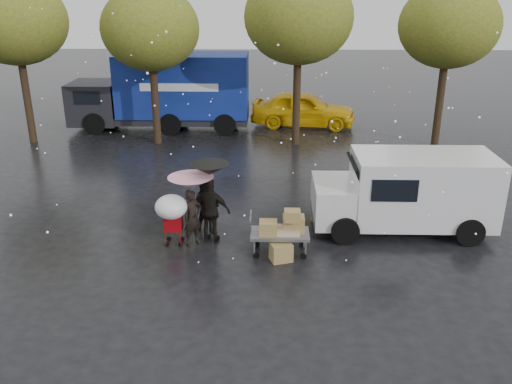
{
  "coord_description": "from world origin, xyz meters",
  "views": [
    {
      "loc": [
        1.4,
        -12.71,
        6.59
      ],
      "look_at": [
        1.03,
        1.0,
        1.24
      ],
      "focal_mm": 38.0,
      "sensor_mm": 36.0,
      "label": 1
    }
  ],
  "objects_px": {
    "person_black": "(211,211)",
    "shopping_cart": "(171,209)",
    "person_pink": "(192,218)",
    "vendor_cart": "(283,228)",
    "white_van": "(408,191)",
    "yellow_taxi": "(303,109)",
    "blue_truck": "(166,92)"
  },
  "relations": [
    {
      "from": "person_black",
      "to": "yellow_taxi",
      "type": "xyz_separation_m",
      "value": [
        3.14,
        12.62,
        -0.06
      ]
    },
    {
      "from": "white_van",
      "to": "blue_truck",
      "type": "height_order",
      "value": "blue_truck"
    },
    {
      "from": "blue_truck",
      "to": "yellow_taxi",
      "type": "xyz_separation_m",
      "value": [
        6.48,
        0.63,
        -0.91
      ]
    },
    {
      "from": "white_van",
      "to": "blue_truck",
      "type": "xyz_separation_m",
      "value": [
        -8.74,
        11.07,
        0.6
      ]
    },
    {
      "from": "person_black",
      "to": "white_van",
      "type": "bearing_deg",
      "value": -159.7
    },
    {
      "from": "person_pink",
      "to": "blue_truck",
      "type": "distance_m",
      "value": 12.55
    },
    {
      "from": "vendor_cart",
      "to": "yellow_taxi",
      "type": "xyz_separation_m",
      "value": [
        1.23,
        13.27,
        0.12
      ]
    },
    {
      "from": "person_pink",
      "to": "person_black",
      "type": "relative_size",
      "value": 0.86
    },
    {
      "from": "shopping_cart",
      "to": "white_van",
      "type": "relative_size",
      "value": 0.3
    },
    {
      "from": "person_black",
      "to": "blue_truck",
      "type": "relative_size",
      "value": 0.22
    },
    {
      "from": "white_van",
      "to": "vendor_cart",
      "type": "bearing_deg",
      "value": -155.84
    },
    {
      "from": "blue_truck",
      "to": "person_black",
      "type": "bearing_deg",
      "value": -74.44
    },
    {
      "from": "shopping_cart",
      "to": "blue_truck",
      "type": "bearing_deg",
      "value": 100.82
    },
    {
      "from": "vendor_cart",
      "to": "yellow_taxi",
      "type": "distance_m",
      "value": 13.32
    },
    {
      "from": "person_pink",
      "to": "vendor_cart",
      "type": "bearing_deg",
      "value": -55.23
    },
    {
      "from": "person_pink",
      "to": "shopping_cart",
      "type": "xyz_separation_m",
      "value": [
        -0.51,
        -0.14,
        0.29
      ]
    },
    {
      "from": "person_black",
      "to": "white_van",
      "type": "xyz_separation_m",
      "value": [
        5.4,
        0.92,
        0.26
      ]
    },
    {
      "from": "shopping_cart",
      "to": "white_van",
      "type": "height_order",
      "value": "white_van"
    },
    {
      "from": "person_black",
      "to": "vendor_cart",
      "type": "bearing_deg",
      "value": 171.99
    },
    {
      "from": "person_pink",
      "to": "vendor_cart",
      "type": "distance_m",
      "value": 2.43
    },
    {
      "from": "white_van",
      "to": "blue_truck",
      "type": "bearing_deg",
      "value": 128.29
    },
    {
      "from": "white_van",
      "to": "yellow_taxi",
      "type": "height_order",
      "value": "white_van"
    },
    {
      "from": "vendor_cart",
      "to": "shopping_cart",
      "type": "height_order",
      "value": "shopping_cart"
    },
    {
      "from": "person_pink",
      "to": "blue_truck",
      "type": "height_order",
      "value": "blue_truck"
    },
    {
      "from": "shopping_cart",
      "to": "yellow_taxi",
      "type": "distance_m",
      "value": 13.6
    },
    {
      "from": "shopping_cart",
      "to": "white_van",
      "type": "xyz_separation_m",
      "value": [
        6.38,
        1.25,
        0.1
      ]
    },
    {
      "from": "person_black",
      "to": "shopping_cart",
      "type": "xyz_separation_m",
      "value": [
        -0.98,
        -0.34,
        0.16
      ]
    },
    {
      "from": "person_pink",
      "to": "yellow_taxi",
      "type": "height_order",
      "value": "yellow_taxi"
    },
    {
      "from": "shopping_cart",
      "to": "blue_truck",
      "type": "relative_size",
      "value": 0.18
    },
    {
      "from": "person_black",
      "to": "shopping_cart",
      "type": "relative_size",
      "value": 1.23
    },
    {
      "from": "person_black",
      "to": "shopping_cart",
      "type": "distance_m",
      "value": 1.05
    },
    {
      "from": "vendor_cart",
      "to": "person_pink",
      "type": "bearing_deg",
      "value": 169.25
    }
  ]
}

